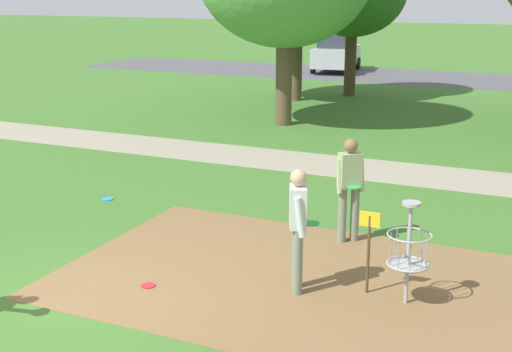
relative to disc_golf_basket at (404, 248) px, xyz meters
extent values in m
plane|color=#3D6B28|center=(-3.98, -1.98, -0.75)|extent=(160.00, 160.00, 0.00)
cube|color=brown|center=(-1.68, 0.11, -0.75)|extent=(6.33, 4.41, 0.01)
cylinder|color=#9E9EA3|center=(0.06, -0.01, -0.08)|extent=(0.05, 0.05, 1.35)
cylinder|color=#9E9EA3|center=(0.06, -0.01, 0.62)|extent=(0.24, 0.24, 0.04)
torus|color=#9E9EA3|center=(0.06, -0.01, 0.20)|extent=(0.58, 0.58, 0.02)
torus|color=#9E9EA3|center=(0.06, -0.01, -0.20)|extent=(0.55, 0.55, 0.03)
cylinder|color=#9E9EA3|center=(0.06, -0.01, -0.22)|extent=(0.48, 0.48, 0.02)
cylinder|color=gray|center=(0.30, -0.01, 0.00)|extent=(0.01, 0.01, 0.40)
cylinder|color=gray|center=(0.25, 0.13, 0.00)|extent=(0.01, 0.01, 0.40)
cylinder|color=gray|center=(0.13, 0.22, 0.00)|extent=(0.01, 0.01, 0.40)
cylinder|color=gray|center=(-0.01, 0.22, 0.00)|extent=(0.01, 0.01, 0.40)
cylinder|color=gray|center=(-0.13, 0.13, 0.00)|extent=(0.01, 0.01, 0.40)
cylinder|color=gray|center=(-0.18, -0.01, 0.00)|extent=(0.01, 0.01, 0.40)
cylinder|color=gray|center=(-0.13, -0.15, 0.00)|extent=(0.01, 0.01, 0.40)
cylinder|color=gray|center=(-0.01, -0.24, 0.00)|extent=(0.01, 0.01, 0.40)
cylinder|color=gray|center=(0.13, -0.24, 0.00)|extent=(0.01, 0.01, 0.40)
cylinder|color=gray|center=(0.25, -0.15, 0.00)|extent=(0.01, 0.01, 0.40)
cylinder|color=#4C3823|center=(-0.49, 0.09, -0.20)|extent=(0.04, 0.04, 1.10)
cube|color=gold|center=(-0.49, 0.09, 0.30)|extent=(0.28, 0.03, 0.20)
cylinder|color=slate|center=(-1.23, 1.95, -0.29)|extent=(0.14, 0.14, 0.92)
cylinder|color=slate|center=(-1.40, 1.81, -0.29)|extent=(0.14, 0.14, 0.92)
cube|color=#93A875|center=(-1.31, 1.88, 0.45)|extent=(0.42, 0.40, 0.56)
sphere|color=brown|center=(-1.31, 1.88, 0.85)|extent=(0.22, 0.22, 0.22)
cylinder|color=#93A875|center=(-1.16, 1.99, 0.36)|extent=(0.17, 0.18, 0.55)
cylinder|color=#93A875|center=(-1.44, 1.74, 0.36)|extent=(0.17, 0.18, 0.55)
cylinder|color=green|center=(-1.20, 1.75, 0.22)|extent=(0.22, 0.22, 0.02)
cylinder|color=slate|center=(-1.43, -0.13, -0.29)|extent=(0.14, 0.14, 0.92)
cylinder|color=slate|center=(-1.34, -0.34, -0.29)|extent=(0.14, 0.14, 0.92)
cube|color=silver|center=(-1.38, -0.24, 0.45)|extent=(0.34, 0.42, 0.56)
sphere|color=tan|center=(-1.38, -0.24, 0.85)|extent=(0.22, 0.22, 0.22)
cylinder|color=silver|center=(-1.44, -0.05, 0.36)|extent=(0.19, 0.15, 0.55)
cylinder|color=silver|center=(-1.29, -0.40, 0.36)|extent=(0.19, 0.15, 0.55)
cylinder|color=green|center=(-1.22, -0.16, 0.22)|extent=(0.22, 0.22, 0.02)
cylinder|color=#1E93DB|center=(-6.27, 2.13, -0.74)|extent=(0.23, 0.23, 0.02)
cylinder|color=red|center=(-3.31, -0.97, -0.74)|extent=(0.20, 0.20, 0.02)
cylinder|color=brown|center=(-7.46, 15.28, 0.43)|extent=(0.48, 0.48, 2.37)
cylinder|color=brown|center=(-6.06, 10.70, 0.52)|extent=(0.49, 0.49, 2.56)
cylinder|color=#4C3823|center=(-5.97, 17.24, 0.46)|extent=(0.44, 0.44, 2.43)
cube|color=#4C4C51|center=(-3.98, 23.98, -0.75)|extent=(36.00, 6.00, 0.01)
cube|color=#B2B7BC|center=(-8.95, 24.76, 0.00)|extent=(2.34, 4.40, 0.90)
cube|color=#2D333D|center=(-8.95, 24.76, 0.77)|extent=(1.86, 2.37, 0.64)
cylinder|color=black|center=(-10.01, 25.93, -0.45)|extent=(0.26, 0.62, 0.60)
cylinder|color=black|center=(-8.23, 26.17, -0.45)|extent=(0.26, 0.62, 0.60)
cylinder|color=black|center=(-9.67, 23.35, -0.45)|extent=(0.26, 0.62, 0.60)
cylinder|color=black|center=(-7.88, 23.59, -0.45)|extent=(0.26, 0.62, 0.60)
cube|color=gray|center=(-3.98, 6.52, -0.75)|extent=(40.00, 1.96, 0.00)
camera|label=1|loc=(1.67, -8.30, 3.22)|focal=47.95mm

